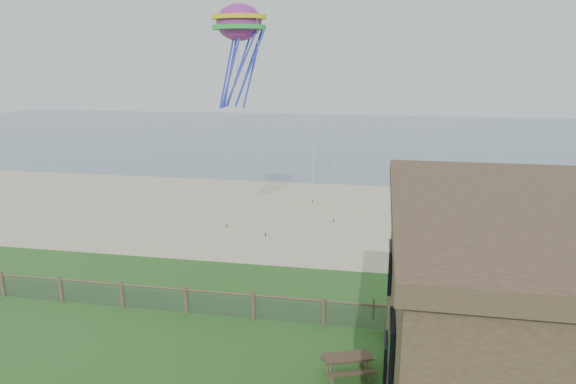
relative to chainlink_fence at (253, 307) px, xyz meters
name	(u,v)px	position (x,y,z in m)	size (l,w,h in m)	color
sand_beach	(308,214)	(0.00, 16.00, -0.55)	(72.00, 20.00, 0.02)	#C1B08B
ocean	(350,135)	(0.00, 60.00, -0.55)	(160.00, 68.00, 0.02)	slate
chainlink_fence	(253,307)	(0.00, 0.00, 0.00)	(36.20, 0.20, 1.25)	#4D3C2B
picnic_table	(347,366)	(4.21, -3.36, -0.20)	(1.67, 1.26, 0.70)	brown
octopus_kite	(240,53)	(-2.88, 8.93, 10.62)	(3.00, 2.12, 6.19)	red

